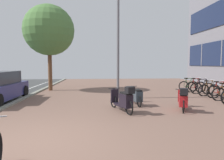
{
  "coord_description": "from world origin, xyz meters",
  "views": [
    {
      "loc": [
        1.44,
        -4.5,
        1.82
      ],
      "look_at": [
        1.96,
        2.04,
        1.3
      ],
      "focal_mm": 31.5,
      "sensor_mm": 36.0,
      "label": 1
    }
  ],
  "objects": [
    {
      "name": "bicycle_rack_07",
      "position": [
        7.91,
        6.99,
        0.36
      ],
      "size": [
        1.41,
        0.5,
        1.03
      ],
      "color": "black",
      "rests_on": "ground"
    },
    {
      "name": "street_tree",
      "position": [
        -1.78,
        9.47,
        4.13
      ],
      "size": [
        3.44,
        3.44,
        5.87
      ],
      "color": "brown",
      "rests_on": "ground"
    },
    {
      "name": "bicycle_rack_08",
      "position": [
        7.9,
        7.75,
        0.35
      ],
      "size": [
        1.36,
        0.48,
        1.01
      ],
      "color": "black",
      "rests_on": "ground"
    },
    {
      "name": "lamp_post",
      "position": [
        2.58,
        5.88,
        3.12
      ],
      "size": [
        0.2,
        0.52,
        5.61
      ],
      "color": "slate",
      "rests_on": "ground"
    },
    {
      "name": "bicycle_rack_09",
      "position": [
        7.77,
        8.51,
        0.34
      ],
      "size": [
        1.32,
        0.48,
        0.96
      ],
      "color": "black",
      "rests_on": "ground"
    },
    {
      "name": "bicycle_rack_05",
      "position": [
        8.02,
        5.47,
        0.35
      ],
      "size": [
        1.34,
        0.48,
        0.99
      ],
      "color": "black",
      "rests_on": "ground"
    },
    {
      "name": "scooter_near",
      "position": [
        3.21,
        4.09,
        0.39
      ],
      "size": [
        0.54,
        1.75,
        0.8
      ],
      "color": "black",
      "rests_on": "ground"
    },
    {
      "name": "ground",
      "position": [
        1.43,
        0.0,
        -0.02
      ],
      "size": [
        21.0,
        40.0,
        0.13
      ],
      "color": "#343533"
    },
    {
      "name": "scooter_far",
      "position": [
        2.46,
        2.83,
        0.47
      ],
      "size": [
        0.88,
        1.82,
        1.05
      ],
      "color": "black",
      "rests_on": "ground"
    },
    {
      "name": "bicycle_rack_06",
      "position": [
        7.9,
        6.23,
        0.34
      ],
      "size": [
        1.35,
        0.48,
        0.98
      ],
      "color": "black",
      "rests_on": "ground"
    },
    {
      "name": "scooter_mid",
      "position": [
        4.83,
        2.89,
        0.43
      ],
      "size": [
        0.86,
        1.62,
        0.96
      ],
      "color": "black",
      "rests_on": "ground"
    }
  ]
}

